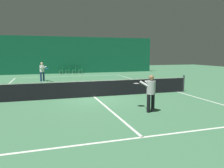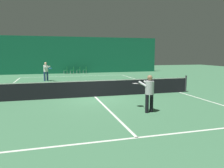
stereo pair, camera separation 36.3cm
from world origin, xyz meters
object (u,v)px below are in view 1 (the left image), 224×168
(tennis_net, at_px, (94,88))
(courtside_chair_0, at_px, (62,70))
(player_far, at_px, (42,70))
(courtside_chair_3, at_px, (81,70))
(courtside_chair_2, at_px, (75,70))
(courtside_chair_1, at_px, (68,70))
(player_near, at_px, (150,90))

(tennis_net, distance_m, courtside_chair_0, 15.16)
(tennis_net, bearing_deg, player_far, 108.66)
(courtside_chair_0, relative_size, courtside_chair_3, 1.00)
(player_far, distance_m, courtside_chair_0, 7.10)
(courtside_chair_2, bearing_deg, courtside_chair_0, -90.00)
(player_far, height_order, courtside_chair_0, player_far)
(player_far, height_order, courtside_chair_3, player_far)
(courtside_chair_3, bearing_deg, courtside_chair_2, -90.00)
(tennis_net, xyz_separation_m, courtside_chair_1, (0.15, 15.14, -0.03))
(player_far, relative_size, courtside_chair_3, 2.01)
(tennis_net, bearing_deg, courtside_chair_3, 83.48)
(courtside_chair_2, distance_m, courtside_chair_3, 0.79)
(courtside_chair_2, bearing_deg, player_near, 1.81)
(tennis_net, relative_size, player_near, 7.59)
(courtside_chair_1, bearing_deg, player_far, -23.96)
(tennis_net, xyz_separation_m, courtside_chair_0, (-0.64, 15.14, -0.03))
(courtside_chair_2, height_order, courtside_chair_3, same)
(courtside_chair_1, relative_size, courtside_chair_2, 1.00)
(courtside_chair_1, bearing_deg, courtside_chair_2, 90.00)
(courtside_chair_1, relative_size, courtside_chair_3, 1.00)
(player_near, xyz_separation_m, player_far, (-4.38, 12.28, 0.06))
(player_near, height_order, courtside_chair_0, player_near)
(player_far, bearing_deg, courtside_chair_1, 132.63)
(tennis_net, height_order, player_far, player_far)
(courtside_chair_1, bearing_deg, tennis_net, -0.56)
(player_near, bearing_deg, courtside_chair_3, -16.64)
(player_far, relative_size, courtside_chair_2, 2.01)
(courtside_chair_1, bearing_deg, courtside_chair_3, 90.00)
(player_far, distance_m, courtside_chair_1, 7.38)
(courtside_chair_3, bearing_deg, courtside_chair_1, -90.00)
(player_near, distance_m, courtside_chair_3, 19.02)
(courtside_chair_0, bearing_deg, player_near, 6.54)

